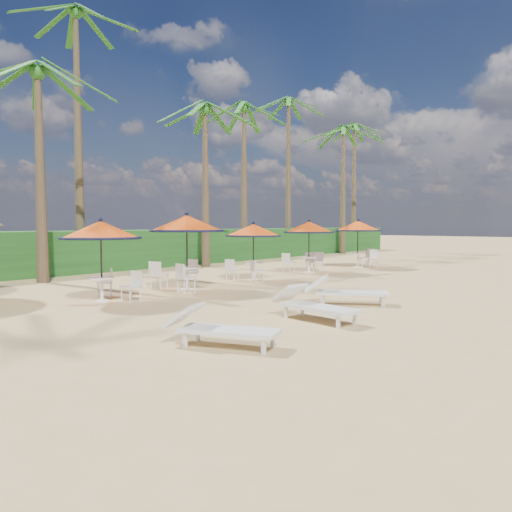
{
  "coord_description": "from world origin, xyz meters",
  "views": [
    {
      "loc": [
        6.78,
        -7.62,
        2.1
      ],
      "look_at": [
        -2.23,
        3.13,
        1.2
      ],
      "focal_mm": 35.0,
      "sensor_mm": 36.0,
      "label": 1
    }
  ],
  "objects_px": {
    "lounger_mid": "(312,304)",
    "station_3": "(309,234)",
    "station_0": "(103,237)",
    "lounger_far": "(344,290)",
    "station_4": "(360,232)",
    "station_2": "(252,236)",
    "lounger_near": "(218,327)",
    "station_1": "(185,233)"
  },
  "relations": [
    {
      "from": "lounger_mid",
      "to": "lounger_far",
      "type": "distance_m",
      "value": 2.41
    },
    {
      "from": "station_3",
      "to": "lounger_far",
      "type": "bearing_deg",
      "value": -49.98
    },
    {
      "from": "station_3",
      "to": "lounger_far",
      "type": "distance_m",
      "value": 8.8
    },
    {
      "from": "lounger_far",
      "to": "station_3",
      "type": "bearing_deg",
      "value": 98.67
    },
    {
      "from": "station_2",
      "to": "lounger_far",
      "type": "xyz_separation_m",
      "value": [
        5.46,
        -2.74,
        -1.31
      ]
    },
    {
      "from": "station_4",
      "to": "station_2",
      "type": "bearing_deg",
      "value": -92.65
    },
    {
      "from": "station_3",
      "to": "lounger_mid",
      "type": "bearing_deg",
      "value": -55.67
    },
    {
      "from": "station_0",
      "to": "station_4",
      "type": "bearing_deg",
      "value": 89.44
    },
    {
      "from": "station_3",
      "to": "station_2",
      "type": "bearing_deg",
      "value": -88.13
    },
    {
      "from": "station_0",
      "to": "station_2",
      "type": "distance_m",
      "value": 6.5
    },
    {
      "from": "station_2",
      "to": "lounger_near",
      "type": "xyz_separation_m",
      "value": [
        6.09,
        -8.09,
        -1.34
      ]
    },
    {
      "from": "station_0",
      "to": "station_1",
      "type": "relative_size",
      "value": 0.92
    },
    {
      "from": "station_3",
      "to": "station_1",
      "type": "bearing_deg",
      "value": -88.18
    },
    {
      "from": "lounger_near",
      "to": "station_3",
      "type": "bearing_deg",
      "value": 96.52
    },
    {
      "from": "station_2",
      "to": "station_4",
      "type": "distance_m",
      "value": 7.63
    },
    {
      "from": "station_3",
      "to": "lounger_mid",
      "type": "distance_m",
      "value": 10.98
    },
    {
      "from": "lounger_mid",
      "to": "lounger_far",
      "type": "height_order",
      "value": "lounger_far"
    },
    {
      "from": "lounger_mid",
      "to": "station_2",
      "type": "bearing_deg",
      "value": 148.39
    },
    {
      "from": "station_2",
      "to": "lounger_mid",
      "type": "bearing_deg",
      "value": -40.18
    },
    {
      "from": "station_1",
      "to": "lounger_mid",
      "type": "relative_size",
      "value": 1.14
    },
    {
      "from": "station_2",
      "to": "station_4",
      "type": "relative_size",
      "value": 0.93
    },
    {
      "from": "station_1",
      "to": "station_2",
      "type": "bearing_deg",
      "value": 91.76
    },
    {
      "from": "lounger_mid",
      "to": "station_0",
      "type": "bearing_deg",
      "value": -157.73
    },
    {
      "from": "station_1",
      "to": "station_4",
      "type": "xyz_separation_m",
      "value": [
        0.25,
        11.05,
        -0.09
      ]
    },
    {
      "from": "lounger_mid",
      "to": "lounger_far",
      "type": "bearing_deg",
      "value": 111.92
    },
    {
      "from": "lounger_near",
      "to": "lounger_mid",
      "type": "xyz_separation_m",
      "value": [
        -0.07,
        3.01,
        0.02
      ]
    },
    {
      "from": "station_0",
      "to": "lounger_mid",
      "type": "bearing_deg",
      "value": 13.7
    },
    {
      "from": "station_2",
      "to": "station_1",
      "type": "bearing_deg",
      "value": -88.24
    },
    {
      "from": "station_3",
      "to": "lounger_near",
      "type": "xyz_separation_m",
      "value": [
        6.22,
        -12.01,
        -1.35
      ]
    },
    {
      "from": "station_0",
      "to": "lounger_near",
      "type": "relative_size",
      "value": 1.09
    },
    {
      "from": "station_3",
      "to": "lounger_near",
      "type": "height_order",
      "value": "station_3"
    },
    {
      "from": "station_3",
      "to": "lounger_mid",
      "type": "relative_size",
      "value": 1.06
    },
    {
      "from": "station_0",
      "to": "station_3",
      "type": "height_order",
      "value": "station_3"
    },
    {
      "from": "lounger_far",
      "to": "station_4",
      "type": "bearing_deg",
      "value": 84.91
    },
    {
      "from": "station_4",
      "to": "lounger_far",
      "type": "distance_m",
      "value": 11.63
    },
    {
      "from": "station_0",
      "to": "station_2",
      "type": "height_order",
      "value": "station_0"
    },
    {
      "from": "station_0",
      "to": "lounger_far",
      "type": "xyz_separation_m",
      "value": [
        5.25,
        3.76,
        -1.38
      ]
    },
    {
      "from": "station_2",
      "to": "lounger_mid",
      "type": "relative_size",
      "value": 1.01
    },
    {
      "from": "station_2",
      "to": "lounger_mid",
      "type": "distance_m",
      "value": 7.99
    },
    {
      "from": "lounger_near",
      "to": "lounger_far",
      "type": "distance_m",
      "value": 5.39
    },
    {
      "from": "lounger_mid",
      "to": "station_3",
      "type": "bearing_deg",
      "value": 132.89
    },
    {
      "from": "station_2",
      "to": "lounger_near",
      "type": "height_order",
      "value": "station_2"
    }
  ]
}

